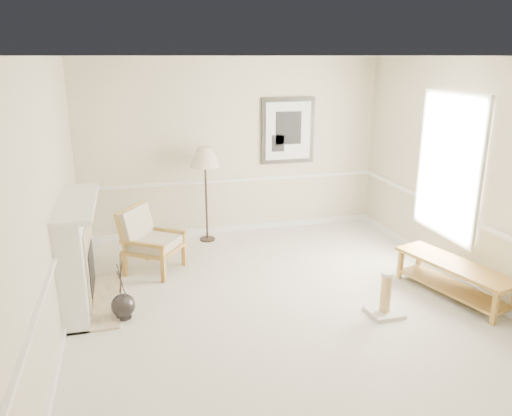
{
  "coord_description": "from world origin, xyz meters",
  "views": [
    {
      "loc": [
        -1.66,
        -5.26,
        2.9
      ],
      "look_at": [
        -0.12,
        0.7,
        1.02
      ],
      "focal_mm": 35.0,
      "sensor_mm": 36.0,
      "label": 1
    }
  ],
  "objects_px": {
    "floor_vase": "(123,306)",
    "bench": "(454,274)",
    "armchair": "(147,237)",
    "scratching_post": "(385,301)",
    "floor_lamp": "(205,160)"
  },
  "relations": [
    {
      "from": "floor_vase",
      "to": "bench",
      "type": "height_order",
      "value": "floor_vase"
    },
    {
      "from": "armchair",
      "to": "bench",
      "type": "height_order",
      "value": "armchair"
    },
    {
      "from": "armchair",
      "to": "bench",
      "type": "xyz_separation_m",
      "value": [
        3.65,
        -1.79,
        -0.19
      ]
    },
    {
      "from": "floor_vase",
      "to": "armchair",
      "type": "bearing_deg",
      "value": 75.12
    },
    {
      "from": "floor_vase",
      "to": "bench",
      "type": "relative_size",
      "value": 0.49
    },
    {
      "from": "bench",
      "to": "scratching_post",
      "type": "relative_size",
      "value": 3.07
    },
    {
      "from": "floor_vase",
      "to": "floor_lamp",
      "type": "distance_m",
      "value": 2.92
    },
    {
      "from": "bench",
      "to": "scratching_post",
      "type": "height_order",
      "value": "scratching_post"
    },
    {
      "from": "floor_lamp",
      "to": "bench",
      "type": "distance_m",
      "value": 3.97
    },
    {
      "from": "floor_vase",
      "to": "armchair",
      "type": "xyz_separation_m",
      "value": [
        0.35,
        1.33,
        0.34
      ]
    },
    {
      "from": "floor_vase",
      "to": "armchair",
      "type": "distance_m",
      "value": 1.41
    },
    {
      "from": "floor_lamp",
      "to": "scratching_post",
      "type": "xyz_separation_m",
      "value": [
        1.61,
        -2.97,
        -1.18
      ]
    },
    {
      "from": "floor_vase",
      "to": "bench",
      "type": "distance_m",
      "value": 4.03
    },
    {
      "from": "scratching_post",
      "to": "armchair",
      "type": "bearing_deg",
      "value": 142.42
    },
    {
      "from": "armchair",
      "to": "scratching_post",
      "type": "xyz_separation_m",
      "value": [
        2.6,
        -2.0,
        -0.32
      ]
    }
  ]
}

